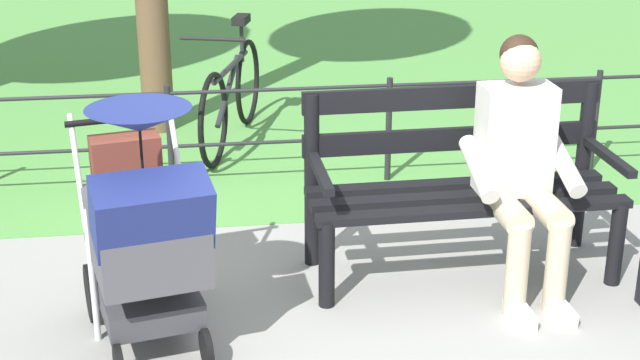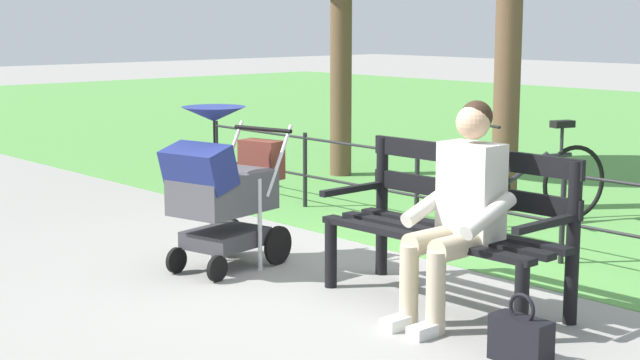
{
  "view_description": "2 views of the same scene",
  "coord_description": "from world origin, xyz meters",
  "px_view_note": "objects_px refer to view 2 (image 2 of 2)",
  "views": [
    {
      "loc": [
        0.52,
        4.3,
        2.26
      ],
      "look_at": [
        -0.05,
        0.1,
        0.62
      ],
      "focal_mm": 52.86,
      "sensor_mm": 36.0,
      "label": 1
    },
    {
      "loc": [
        -4.62,
        4.34,
        1.74
      ],
      "look_at": [
        0.18,
        0.1,
        0.67
      ],
      "focal_mm": 54.27,
      "sensor_mm": 36.0,
      "label": 2
    }
  ],
  "objects_px": {
    "park_bench": "(452,219)",
    "handbag": "(521,339)",
    "person_on_bench": "(459,205)",
    "stroller": "(222,186)",
    "bicycle": "(528,183)"
  },
  "relations": [
    {
      "from": "park_bench",
      "to": "handbag",
      "type": "relative_size",
      "value": 4.36
    },
    {
      "from": "person_on_bench",
      "to": "stroller",
      "type": "distance_m",
      "value": 1.87
    },
    {
      "from": "person_on_bench",
      "to": "handbag",
      "type": "relative_size",
      "value": 3.45
    },
    {
      "from": "park_bench",
      "to": "person_on_bench",
      "type": "relative_size",
      "value": 1.26
    },
    {
      "from": "park_bench",
      "to": "stroller",
      "type": "distance_m",
      "value": 1.69
    },
    {
      "from": "park_bench",
      "to": "bicycle",
      "type": "height_order",
      "value": "park_bench"
    },
    {
      "from": "stroller",
      "to": "park_bench",
      "type": "bearing_deg",
      "value": -159.65
    },
    {
      "from": "park_bench",
      "to": "bicycle",
      "type": "xyz_separation_m",
      "value": [
        1.08,
        -2.23,
        -0.16
      ]
    },
    {
      "from": "park_bench",
      "to": "stroller",
      "type": "bearing_deg",
      "value": 20.35
    },
    {
      "from": "person_on_bench",
      "to": "bicycle",
      "type": "bearing_deg",
      "value": -61.65
    },
    {
      "from": "person_on_bench",
      "to": "bicycle",
      "type": "height_order",
      "value": "person_on_bench"
    },
    {
      "from": "stroller",
      "to": "handbag",
      "type": "xyz_separation_m",
      "value": [
        -2.54,
        -0.03,
        -0.47
      ]
    },
    {
      "from": "park_bench",
      "to": "person_on_bench",
      "type": "bearing_deg",
      "value": 137.34
    },
    {
      "from": "person_on_bench",
      "to": "handbag",
      "type": "distance_m",
      "value": 0.96
    },
    {
      "from": "stroller",
      "to": "bicycle",
      "type": "xyz_separation_m",
      "value": [
        -0.51,
        -2.81,
        -0.23
      ]
    }
  ]
}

